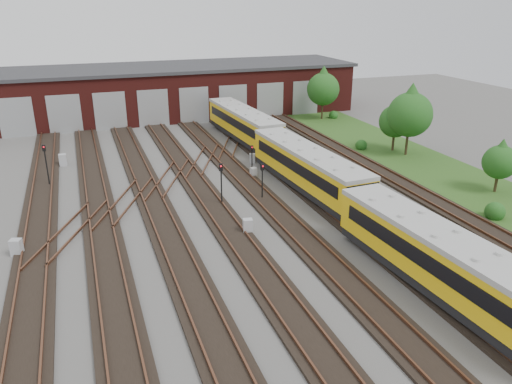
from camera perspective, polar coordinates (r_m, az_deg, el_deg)
name	(u,v)px	position (r m, az deg, el deg)	size (l,w,h in m)	color
ground	(274,245)	(31.42, 2.08, -6.06)	(120.00, 120.00, 0.00)	#4B4946
track_network	(268,240)	(31.81, 1.40, -5.48)	(30.40, 70.00, 0.33)	black
maintenance_shed	(161,91)	(67.62, -10.82, 11.30)	(51.00, 12.50, 6.35)	#521714
grass_verge	(425,166)	(48.64, 18.74, 2.87)	(8.00, 55.00, 0.05)	#244617
metro_train	(307,168)	(39.67, 5.90, 2.76)	(3.56, 47.10, 3.09)	black
signal_mast_0	(46,160)	(43.78, -22.90, 3.37)	(0.26, 0.25, 3.51)	black
signal_mast_1	(221,179)	(36.52, -3.99, 1.50)	(0.31, 0.29, 3.28)	black
signal_mast_2	(262,177)	(37.70, 0.72, 1.75)	(0.26, 0.24, 2.85)	black
signal_mast_3	(252,156)	(43.54, -0.46, 4.18)	(0.25, 0.23, 2.55)	black
relay_cabinet_0	(16,248)	(33.19, -25.70, -5.74)	(0.63, 0.53, 1.06)	#ACAEB1
relay_cabinet_1	(63,160)	(49.32, -21.20, 3.43)	(0.66, 0.55, 1.10)	#ACAEB1
relay_cabinet_2	(248,226)	(32.66, -0.95, -3.95)	(0.61, 0.51, 1.02)	#ACAEB1
relay_cabinet_3	(253,172)	(43.00, -0.30, 2.25)	(0.51, 0.43, 0.86)	#ACAEB1
relay_cabinet_4	(252,158)	(46.84, -0.42, 3.87)	(0.53, 0.44, 0.88)	#ACAEB1
tree_0	(323,85)	(64.34, 7.70, 12.00)	(4.06, 4.06, 6.72)	#362918
tree_1	(396,117)	(51.84, 15.67, 8.21)	(3.22, 3.22, 5.34)	#362918
tree_2	(411,109)	(50.44, 17.25, 9.02)	(4.28, 4.28, 7.10)	#362918
tree_3	(501,158)	(43.26, 26.17, 3.49)	(2.66, 2.66, 4.40)	#362918
bush_0	(495,209)	(38.62, 25.69, -1.76)	(1.39, 1.39, 1.39)	#154C16
bush_1	(361,144)	(52.28, 11.95, 5.42)	(1.17, 1.17, 1.17)	#154C16
bush_2	(334,114)	(65.72, 8.86, 8.81)	(1.15, 1.15, 1.15)	#154C16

